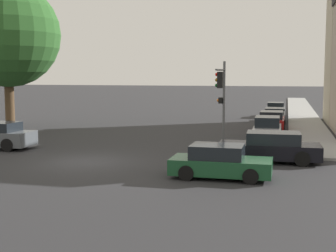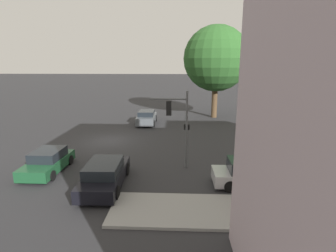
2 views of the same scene
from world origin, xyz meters
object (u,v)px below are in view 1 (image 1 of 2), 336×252
(traffic_signal, at_px, (221,91))
(parked_car_1, at_px, (271,121))
(parked_car_2, at_px, (274,115))
(street_tree, at_px, (7,35))
(crossing_car_2, at_px, (220,162))
(parked_car_0, at_px, (267,129))
(crossing_car_1, at_px, (270,148))
(parked_car_3, at_px, (275,110))

(traffic_signal, relative_size, parked_car_1, 1.13)
(traffic_signal, height_order, parked_car_2, traffic_signal)
(street_tree, relative_size, parked_car_2, 2.36)
(street_tree, relative_size, crossing_car_2, 2.72)
(traffic_signal, bearing_deg, parked_car_2, -95.91)
(crossing_car_2, height_order, parked_car_1, parked_car_1)
(parked_car_0, bearing_deg, crossing_car_1, -177.20)
(parked_car_0, bearing_deg, street_tree, 88.43)
(traffic_signal, relative_size, parked_car_0, 1.18)
(parked_car_0, distance_m, parked_car_2, 11.02)
(crossing_car_2, xyz_separation_m, parked_car_2, (1.54, 22.89, -0.02))
(crossing_car_2, relative_size, parked_car_3, 0.98)
(parked_car_0, bearing_deg, crossing_car_2, 172.89)
(crossing_car_2, xyz_separation_m, parked_car_3, (1.50, 28.31, 0.06))
(parked_car_0, bearing_deg, parked_car_1, -1.20)
(parked_car_2, bearing_deg, parked_car_3, 0.30)
(traffic_signal, distance_m, parked_car_1, 10.28)
(traffic_signal, distance_m, parked_car_3, 20.71)
(crossing_car_1, xyz_separation_m, crossing_car_2, (-1.83, -4.05, -0.05))
(parked_car_0, relative_size, parked_car_3, 1.01)
(street_tree, relative_size, parked_car_0, 2.64)
(crossing_car_1, xyz_separation_m, parked_car_0, (-0.44, 7.82, 0.00))
(parked_car_3, bearing_deg, street_tree, 129.02)
(crossing_car_2, bearing_deg, parked_car_0, 83.54)
(parked_car_0, bearing_deg, parked_car_2, -1.27)
(parked_car_0, relative_size, parked_car_2, 0.89)
(parked_car_0, height_order, parked_car_1, parked_car_0)
(street_tree, bearing_deg, parked_car_3, 40.42)
(traffic_signal, height_order, crossing_car_1, traffic_signal)
(crossing_car_2, height_order, parked_car_2, crossing_car_2)
(traffic_signal, relative_size, crossing_car_1, 1.02)
(crossing_car_1, bearing_deg, crossing_car_2, 63.88)
(street_tree, relative_size, parked_car_3, 2.67)
(crossing_car_1, relative_size, parked_car_0, 1.16)
(traffic_signal, xyz_separation_m, parked_car_2, (2.60, 14.97, -2.59))
(street_tree, xyz_separation_m, crossing_car_1, (19.20, -8.19, -6.34))
(crossing_car_2, distance_m, parked_car_2, 22.94)
(crossing_car_1, height_order, parked_car_2, crossing_car_1)
(traffic_signal, bearing_deg, crossing_car_1, 130.70)
(street_tree, xyz_separation_m, crossing_car_2, (17.37, -12.24, -6.39))
(traffic_signal, relative_size, parked_car_2, 1.06)
(parked_car_0, relative_size, parked_car_1, 0.96)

